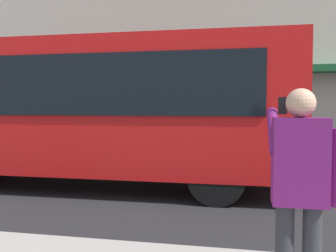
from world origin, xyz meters
TOP-DOWN VIEW (x-y plane):
  - ground_plane at (0.00, 0.00)m, footprint 60.00×60.00m
  - red_bus at (3.43, 0.11)m, footprint 9.05×2.54m
  - pedestrian_photographer at (-0.44, 4.62)m, footprint 0.53×0.52m

SIDE VIEW (x-z plane):
  - ground_plane at x=0.00m, z-range 0.00..0.00m
  - pedestrian_photographer at x=-0.44m, z-range 0.29..1.99m
  - red_bus at x=3.43m, z-range 0.14..3.22m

